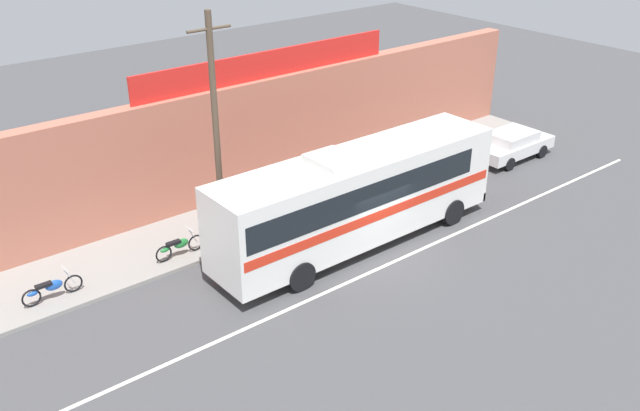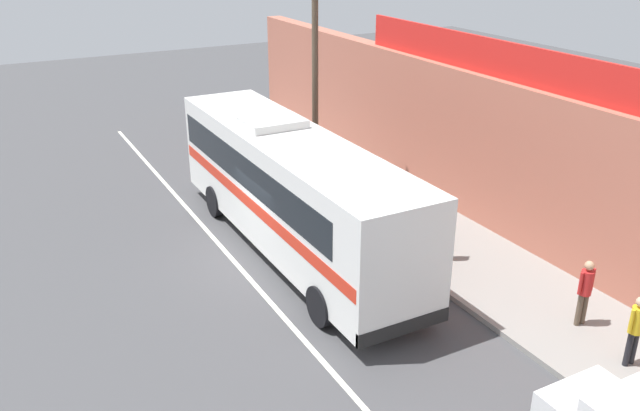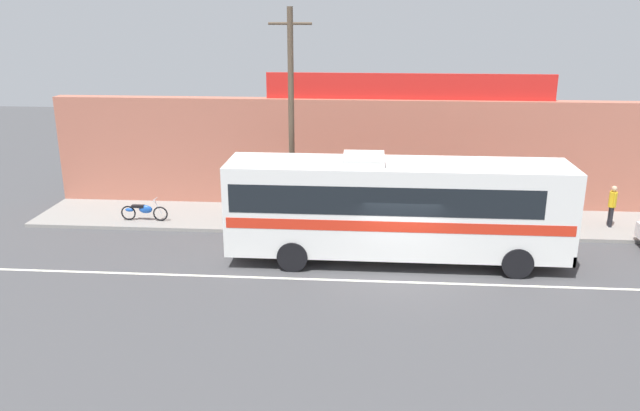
% 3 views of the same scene
% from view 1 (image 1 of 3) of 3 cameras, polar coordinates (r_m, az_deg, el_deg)
% --- Properties ---
extents(ground_plane, '(70.00, 70.00, 0.00)m').
position_cam_1_polar(ground_plane, '(25.44, 4.73, -3.91)').
color(ground_plane, '#444447').
extents(sidewalk_slab, '(30.00, 3.60, 0.14)m').
position_cam_1_polar(sidewalk_slab, '(28.91, -2.30, 0.27)').
color(sidewalk_slab, gray).
rests_on(sidewalk_slab, ground_plane).
extents(storefront_facade, '(30.00, 0.70, 4.80)m').
position_cam_1_polar(storefront_facade, '(29.60, -4.89, 5.76)').
color(storefront_facade, '#B26651').
rests_on(storefront_facade, ground_plane).
extents(storefront_billboard, '(12.18, 0.12, 1.10)m').
position_cam_1_polar(storefront_billboard, '(28.98, -4.23, 11.46)').
color(storefront_billboard, red).
rests_on(storefront_billboard, storefront_facade).
extents(road_center_stripe, '(30.00, 0.14, 0.01)m').
position_cam_1_polar(road_center_stripe, '(24.95, 5.99, -4.62)').
color(road_center_stripe, silver).
rests_on(road_center_stripe, ground_plane).
extents(intercity_bus, '(11.64, 2.62, 3.78)m').
position_cam_1_polar(intercity_bus, '(25.01, 2.95, 0.96)').
color(intercity_bus, white).
rests_on(intercity_bus, ground_plane).
extents(parked_car, '(4.26, 1.86, 1.37)m').
position_cam_1_polar(parked_car, '(34.31, 15.44, 4.87)').
color(parked_car, silver).
rests_on(parked_car, ground_plane).
extents(utility_pole, '(1.60, 0.22, 8.44)m').
position_cam_1_polar(utility_pole, '(24.12, -8.49, 5.98)').
color(utility_pole, brown).
rests_on(utility_pole, sidewalk_slab).
extents(motorcycle_red, '(1.97, 0.56, 0.94)m').
position_cam_1_polar(motorcycle_red, '(23.97, -21.13, -6.31)').
color(motorcycle_red, black).
rests_on(motorcycle_red, sidewalk_slab).
extents(motorcycle_orange, '(1.90, 0.56, 0.94)m').
position_cam_1_polar(motorcycle_orange, '(25.19, -11.46, -3.24)').
color(motorcycle_orange, black).
rests_on(motorcycle_orange, sidewalk_slab).
extents(pedestrian_near_shop, '(0.30, 0.48, 1.69)m').
position_cam_1_polar(pedestrian_near_shop, '(33.74, 9.73, 5.80)').
color(pedestrian_near_shop, black).
rests_on(pedestrian_near_shop, sidewalk_slab).
extents(pedestrian_far_left, '(0.30, 0.48, 1.60)m').
position_cam_1_polar(pedestrian_far_left, '(29.56, 2.76, 3.01)').
color(pedestrian_far_left, brown).
rests_on(pedestrian_far_left, sidewalk_slab).
extents(pedestrian_far_right, '(0.30, 0.48, 1.71)m').
position_cam_1_polar(pedestrian_far_right, '(32.79, 7.42, 5.37)').
color(pedestrian_far_right, brown).
rests_on(pedestrian_far_right, sidewalk_slab).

